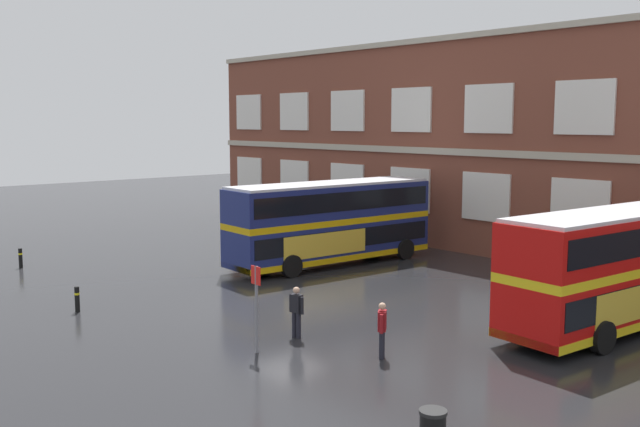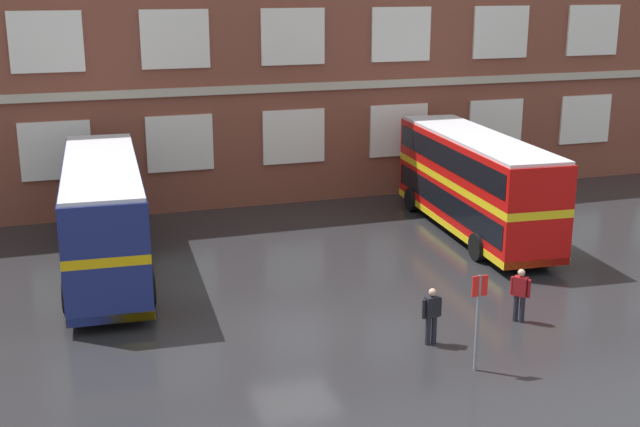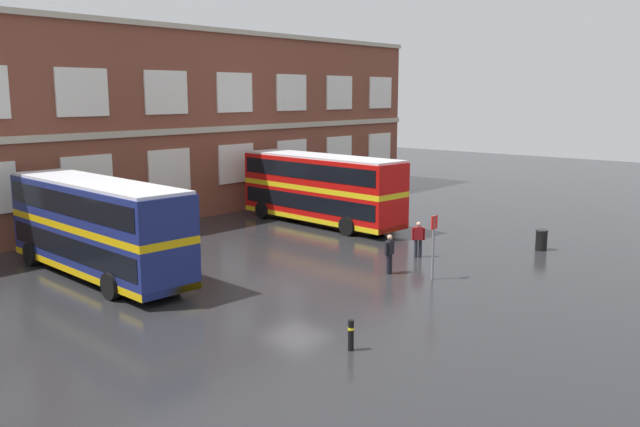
{
  "view_description": "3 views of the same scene",
  "coord_description": "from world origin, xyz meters",
  "px_view_note": "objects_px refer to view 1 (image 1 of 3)",
  "views": [
    {
      "loc": [
        21.28,
        -16.82,
        7.07
      ],
      "look_at": [
        -0.34,
        1.93,
        3.39
      ],
      "focal_mm": 40.6,
      "sensor_mm": 36.0,
      "label": 1
    },
    {
      "loc": [
        -6.46,
        -22.14,
        10.09
      ],
      "look_at": [
        1.45,
        1.95,
        2.93
      ],
      "focal_mm": 46.44,
      "sensor_mm": 36.0,
      "label": 2
    },
    {
      "loc": [
        -19.33,
        -18.12,
        7.61
      ],
      "look_at": [
        2.77,
        1.05,
        2.3
      ],
      "focal_mm": 37.22,
      "sensor_mm": 36.0,
      "label": 3
    }
  ],
  "objects_px": {
    "double_decker_middle": "(626,265)",
    "bus_stand_flag": "(256,301)",
    "second_passenger": "(296,310)",
    "double_decker_near": "(331,221)",
    "safety_bollard_west": "(21,258)",
    "safety_bollard_east": "(77,299)",
    "waiting_passenger": "(382,328)"
  },
  "relations": [
    {
      "from": "double_decker_near",
      "to": "safety_bollard_east",
      "type": "xyz_separation_m",
      "value": [
        0.5,
        -13.12,
        -1.66
      ]
    },
    {
      "from": "second_passenger",
      "to": "safety_bollard_west",
      "type": "relative_size",
      "value": 1.79
    },
    {
      "from": "double_decker_near",
      "to": "safety_bollard_east",
      "type": "distance_m",
      "value": 13.23
    },
    {
      "from": "double_decker_near",
      "to": "waiting_passenger",
      "type": "relative_size",
      "value": 6.55
    },
    {
      "from": "double_decker_middle",
      "to": "safety_bollard_west",
      "type": "xyz_separation_m",
      "value": [
        -23.92,
        -12.31,
        -1.66
      ]
    },
    {
      "from": "double_decker_middle",
      "to": "bus_stand_flag",
      "type": "height_order",
      "value": "double_decker_middle"
    },
    {
      "from": "second_passenger",
      "to": "bus_stand_flag",
      "type": "xyz_separation_m",
      "value": [
        0.41,
        -1.89,
        0.7
      ]
    },
    {
      "from": "double_decker_middle",
      "to": "waiting_passenger",
      "type": "bearing_deg",
      "value": -109.59
    },
    {
      "from": "safety_bollard_west",
      "to": "second_passenger",
      "type": "bearing_deg",
      "value": 9.48
    },
    {
      "from": "bus_stand_flag",
      "to": "safety_bollard_east",
      "type": "distance_m",
      "value": 8.64
    },
    {
      "from": "bus_stand_flag",
      "to": "safety_bollard_east",
      "type": "bearing_deg",
      "value": -164.91
    },
    {
      "from": "safety_bollard_east",
      "to": "bus_stand_flag",
      "type": "bearing_deg",
      "value": 15.09
    },
    {
      "from": "waiting_passenger",
      "to": "second_passenger",
      "type": "relative_size",
      "value": 1.0
    },
    {
      "from": "double_decker_middle",
      "to": "waiting_passenger",
      "type": "distance_m",
      "value": 9.36
    },
    {
      "from": "safety_bollard_west",
      "to": "safety_bollard_east",
      "type": "relative_size",
      "value": 1.0
    },
    {
      "from": "double_decker_middle",
      "to": "second_passenger",
      "type": "relative_size",
      "value": 6.56
    },
    {
      "from": "waiting_passenger",
      "to": "second_passenger",
      "type": "distance_m",
      "value": 3.33
    },
    {
      "from": "safety_bollard_east",
      "to": "double_decker_middle",
      "type": "bearing_deg",
      "value": 43.49
    },
    {
      "from": "double_decker_near",
      "to": "safety_bollard_east",
      "type": "bearing_deg",
      "value": -87.82
    },
    {
      "from": "double_decker_near",
      "to": "second_passenger",
      "type": "xyz_separation_m",
      "value": [
        8.36,
        -8.99,
        -1.22
      ]
    },
    {
      "from": "double_decker_middle",
      "to": "bus_stand_flag",
      "type": "distance_m",
      "value": 12.77
    },
    {
      "from": "double_decker_middle",
      "to": "safety_bollard_west",
      "type": "height_order",
      "value": "double_decker_middle"
    },
    {
      "from": "waiting_passenger",
      "to": "second_passenger",
      "type": "bearing_deg",
      "value": -168.86
    },
    {
      "from": "double_decker_near",
      "to": "waiting_passenger",
      "type": "xyz_separation_m",
      "value": [
        11.63,
        -8.35,
        -1.22
      ]
    },
    {
      "from": "bus_stand_flag",
      "to": "second_passenger",
      "type": "bearing_deg",
      "value": 102.18
    },
    {
      "from": "double_decker_near",
      "to": "second_passenger",
      "type": "distance_m",
      "value": 12.34
    },
    {
      "from": "second_passenger",
      "to": "safety_bollard_west",
      "type": "bearing_deg",
      "value": -170.52
    },
    {
      "from": "safety_bollard_west",
      "to": "bus_stand_flag",
      "type": "bearing_deg",
      "value": 3.3
    },
    {
      "from": "safety_bollard_west",
      "to": "safety_bollard_east",
      "type": "height_order",
      "value": "same"
    },
    {
      "from": "safety_bollard_west",
      "to": "safety_bollard_east",
      "type": "bearing_deg",
      "value": -7.03
    },
    {
      "from": "second_passenger",
      "to": "double_decker_near",
      "type": "bearing_deg",
      "value": 132.92
    },
    {
      "from": "double_decker_near",
      "to": "second_passenger",
      "type": "bearing_deg",
      "value": -47.08
    }
  ]
}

